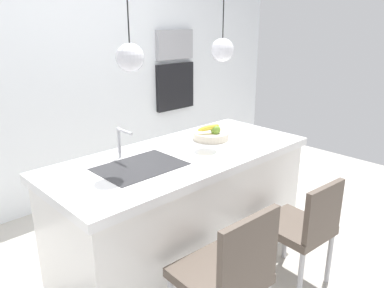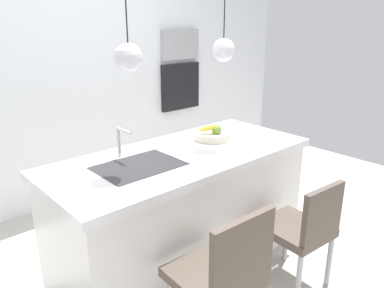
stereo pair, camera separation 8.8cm
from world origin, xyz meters
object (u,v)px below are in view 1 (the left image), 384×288
oven (175,86)px  fruit_bowl (211,135)px  chair_middle (303,226)px  chair_near (228,272)px  microwave (174,45)px

oven → fruit_bowl: bearing=-121.5°
fruit_bowl → chair_middle: bearing=-88.2°
fruit_bowl → chair_near: (-0.78, -0.88, -0.44)m
microwave → chair_near: (-1.69, -2.37, -1.04)m
fruit_bowl → chair_middle: fruit_bowl is taller
chair_middle → chair_near: bearing=-179.3°
fruit_bowl → chair_near: fruit_bowl is taller
oven → chair_near: oven is taller
fruit_bowl → microwave: (0.91, 1.49, 0.60)m
microwave → chair_near: microwave is taller
microwave → oven: microwave is taller
chair_near → chair_middle: chair_near is taller
microwave → chair_near: 3.09m
oven → chair_near: size_ratio=0.62×
fruit_bowl → chair_near: 1.25m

